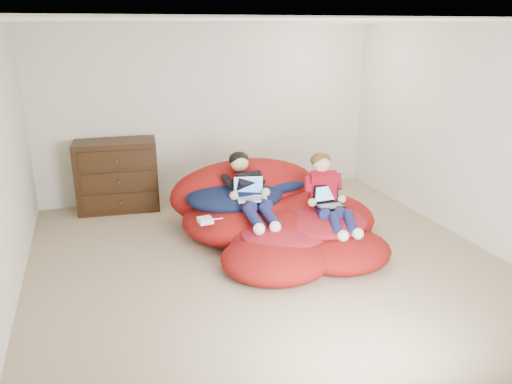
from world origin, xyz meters
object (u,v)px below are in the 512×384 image
older_boy (247,188)px  younger_boy (328,192)px  beanbag_pile (275,217)px  dresser (117,175)px  laptop_black (328,200)px  laptop_white (250,193)px

older_boy → younger_boy: younger_boy is taller
younger_boy → beanbag_pile: bearing=141.5°
dresser → laptop_black: 3.03m
dresser → younger_boy: 3.01m
dresser → laptop_black: dresser is taller
beanbag_pile → older_boy: 0.51m
dresser → younger_boy: (2.21, -2.04, 0.16)m
dresser → younger_boy: younger_boy is taller
beanbag_pile → laptop_black: beanbag_pile is taller
older_boy → dresser: bearing=131.2°
younger_boy → laptop_black: 0.09m
beanbag_pile → laptop_white: (-0.33, -0.06, 0.36)m
laptop_white → beanbag_pile: bearing=10.7°
older_boy → laptop_black: bearing=-30.0°
dresser → beanbag_pile: dresser is taller
older_boy → younger_boy: bearing=-28.5°
dresser → laptop_white: dresser is taller
older_boy → laptop_white: 0.12m
dresser → younger_boy: bearing=-42.6°
younger_boy → laptop_white: younger_boy is taller
younger_boy → laptop_black: younger_boy is taller
beanbag_pile → older_boy: (-0.33, 0.06, 0.39)m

